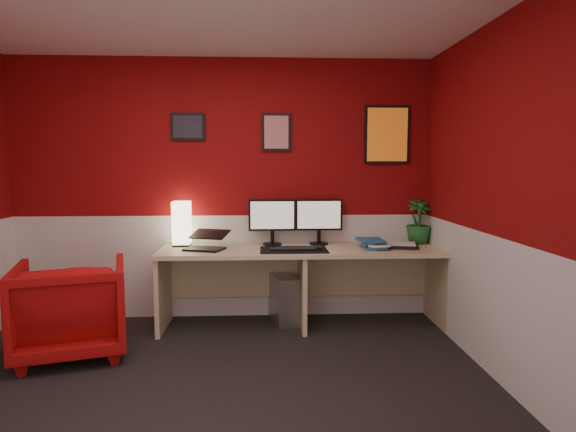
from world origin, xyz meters
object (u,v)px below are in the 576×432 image
(monitor_left, at_px, (272,215))
(shoji_lamp, at_px, (182,225))
(desk, at_px, (302,287))
(pc_tower, at_px, (284,298))
(zen_tray, at_px, (398,246))
(monitor_right, at_px, (319,214))
(potted_plant, at_px, (418,221))
(laptop, at_px, (204,238))
(armchair, at_px, (71,308))

(monitor_left, bearing_deg, shoji_lamp, -179.28)
(desk, distance_m, shoji_lamp, 1.27)
(pc_tower, bearing_deg, shoji_lamp, 164.81)
(zen_tray, bearing_deg, desk, -179.44)
(desk, distance_m, monitor_right, 0.71)
(desk, relative_size, shoji_lamp, 6.50)
(monitor_left, bearing_deg, desk, -36.93)
(monitor_right, distance_m, potted_plant, 0.97)
(shoji_lamp, distance_m, pc_tower, 1.19)
(shoji_lamp, relative_size, monitor_right, 0.69)
(monitor_left, bearing_deg, laptop, -158.43)
(monitor_left, distance_m, monitor_right, 0.45)
(monitor_left, relative_size, monitor_right, 1.00)
(monitor_right, xyz_separation_m, zen_tray, (0.72, -0.21, -0.28))
(shoji_lamp, bearing_deg, monitor_left, 0.72)
(zen_tray, relative_size, armchair, 0.43)
(desk, distance_m, laptop, 1.01)
(monitor_right, relative_size, zen_tray, 1.66)
(pc_tower, relative_size, armchair, 0.55)
(monitor_left, relative_size, zen_tray, 1.66)
(pc_tower, bearing_deg, monitor_right, 0.11)
(laptop, relative_size, potted_plant, 0.76)
(shoji_lamp, height_order, zen_tray, shoji_lamp)
(pc_tower, bearing_deg, laptop, -178.00)
(shoji_lamp, height_order, monitor_left, monitor_left)
(shoji_lamp, distance_m, monitor_left, 0.86)
(monitor_right, distance_m, armchair, 2.28)
(armchair, bearing_deg, zen_tray, 175.80)
(desk, height_order, shoji_lamp, shoji_lamp)
(laptop, bearing_deg, shoji_lamp, 154.73)
(monitor_left, distance_m, pc_tower, 0.80)
(monitor_left, relative_size, pc_tower, 1.29)
(shoji_lamp, bearing_deg, desk, -9.80)
(monitor_left, distance_m, armchair, 1.89)
(shoji_lamp, bearing_deg, zen_tray, -5.25)
(desk, relative_size, laptop, 7.88)
(laptop, relative_size, pc_tower, 0.73)
(zen_tray, distance_m, armchair, 2.84)
(desk, relative_size, monitor_left, 4.48)
(desk, bearing_deg, monitor_right, 51.31)
(desk, bearing_deg, laptop, -177.57)
(shoji_lamp, xyz_separation_m, monitor_right, (1.30, 0.02, 0.09))
(potted_plant, bearing_deg, shoji_lamp, -179.21)
(monitor_left, bearing_deg, zen_tray, -9.56)
(laptop, distance_m, potted_plant, 2.05)
(monitor_left, xyz_separation_m, zen_tray, (1.16, -0.20, -0.28))
(desk, bearing_deg, armchair, -162.76)
(desk, xyz_separation_m, pc_tower, (-0.17, 0.14, -0.14))
(laptop, relative_size, zen_tray, 0.94)
(monitor_left, bearing_deg, pc_tower, -30.81)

